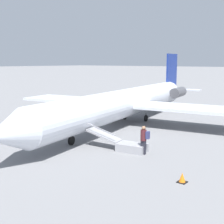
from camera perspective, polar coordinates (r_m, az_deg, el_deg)
ground_plane at (r=27.49m, az=2.17°, el=-2.34°), size 600.00×600.00×0.00m
airplane_main at (r=27.97m, az=3.03°, el=1.84°), size 29.58×22.73×6.42m
boarding_stairs at (r=19.56m, az=2.57°, el=-6.03°), size 1.71×4.13×1.63m
passenger at (r=18.70m, az=5.88°, el=-4.76°), size 0.38×0.56×1.74m
traffic_cone_near_stairs at (r=15.00m, az=12.72°, el=-11.70°), size 0.42×0.42×0.46m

